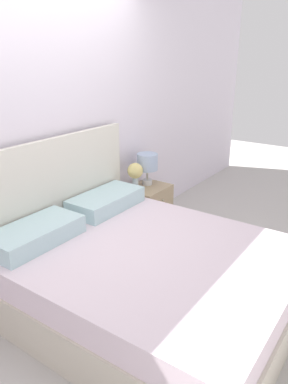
{
  "coord_description": "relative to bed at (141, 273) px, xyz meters",
  "views": [
    {
      "loc": [
        -1.98,
        -2.35,
        1.86
      ],
      "look_at": [
        0.57,
        -0.56,
        0.69
      ],
      "focal_mm": 35.0,
      "sensor_mm": 36.0,
      "label": 1
    }
  ],
  "objects": [
    {
      "name": "ground_plane",
      "position": [
        0.0,
        0.93,
        -0.29
      ],
      "size": [
        12.0,
        12.0,
        0.0
      ],
      "primitive_type": "plane",
      "color": "#BCB7B2"
    },
    {
      "name": "wall_back",
      "position": [
        0.0,
        1.0,
        1.01
      ],
      "size": [
        8.0,
        0.06,
        2.6
      ],
      "color": "white",
      "rests_on": "ground_plane"
    },
    {
      "name": "bed",
      "position": [
        0.0,
        0.0,
        0.0
      ],
      "size": [
        1.72,
        2.02,
        1.21
      ],
      "color": "beige",
      "rests_on": "ground_plane"
    },
    {
      "name": "nightstand",
      "position": [
        1.14,
        0.72,
        -0.04
      ],
      "size": [
        0.47,
        0.39,
        0.5
      ],
      "color": "tan",
      "rests_on": "ground_plane"
    },
    {
      "name": "table_lamp",
      "position": [
        1.21,
        0.78,
        0.45
      ],
      "size": [
        0.22,
        0.22,
        0.35
      ],
      "color": "white",
      "rests_on": "nightstand"
    },
    {
      "name": "flower_vase",
      "position": [
        0.99,
        0.78,
        0.41
      ],
      "size": [
        0.16,
        0.16,
        0.29
      ],
      "color": "silver",
      "rests_on": "nightstand"
    }
  ]
}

